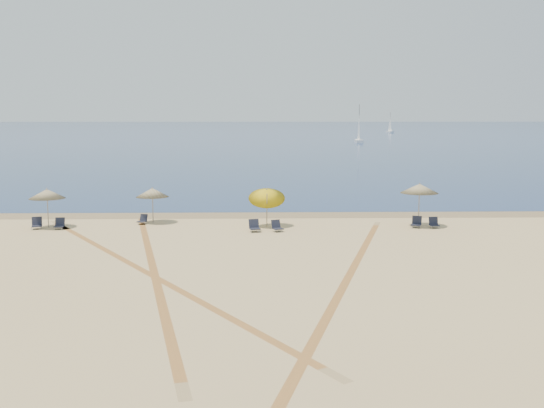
% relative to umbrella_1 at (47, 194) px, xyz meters
% --- Properties ---
extents(ground, '(160.00, 160.00, 0.00)m').
position_rel_umbrella_1_xyz_m(ground, '(13.31, -19.56, -2.01)').
color(ground, tan).
rests_on(ground, ground).
extents(ocean, '(500.00, 500.00, 0.00)m').
position_rel_umbrella_1_xyz_m(ocean, '(13.31, 205.44, -2.01)').
color(ocean, '#0C2151').
rests_on(ocean, ground).
extents(wet_sand, '(500.00, 500.00, 0.00)m').
position_rel_umbrella_1_xyz_m(wet_sand, '(13.31, 4.44, -2.01)').
color(wet_sand, olive).
rests_on(wet_sand, ground).
extents(umbrella_1, '(2.11, 2.11, 2.36)m').
position_rel_umbrella_1_xyz_m(umbrella_1, '(0.00, 0.00, 0.00)').
color(umbrella_1, gray).
rests_on(umbrella_1, ground).
extents(umbrella_2, '(2.03, 2.03, 2.22)m').
position_rel_umbrella_1_xyz_m(umbrella_2, '(5.95, 1.59, -0.14)').
color(umbrella_2, gray).
rests_on(umbrella_2, ground).
extents(umbrella_3, '(2.19, 2.21, 2.70)m').
position_rel_umbrella_1_xyz_m(umbrella_3, '(12.99, -0.03, -0.06)').
color(umbrella_3, gray).
rests_on(umbrella_3, ground).
extents(umbrella_4, '(2.26, 2.26, 2.62)m').
position_rel_umbrella_1_xyz_m(umbrella_4, '(22.12, -0.08, 0.27)').
color(umbrella_4, gray).
rests_on(umbrella_4, ground).
extents(chair_1, '(0.74, 0.80, 0.69)m').
position_rel_umbrella_1_xyz_m(chair_1, '(-0.53, -0.44, -1.71)').
color(chair_1, black).
rests_on(chair_1, ground).
extents(chair_2, '(0.58, 0.67, 0.66)m').
position_rel_umbrella_1_xyz_m(chair_2, '(0.82, -0.55, -1.72)').
color(chair_2, black).
rests_on(chair_2, ground).
extents(chair_3, '(0.67, 0.72, 0.59)m').
position_rel_umbrella_1_xyz_m(chair_3, '(5.39, 1.07, -1.75)').
color(chair_3, black).
rests_on(chair_3, ground).
extents(chair_4, '(0.72, 0.79, 0.70)m').
position_rel_umbrella_1_xyz_m(chair_4, '(12.25, -1.61, -1.71)').
color(chair_4, black).
rests_on(chair_4, ground).
extents(chair_5, '(0.75, 0.80, 0.65)m').
position_rel_umbrella_1_xyz_m(chair_5, '(13.55, -1.57, -1.73)').
color(chair_5, black).
rests_on(chair_5, ground).
extents(chair_6, '(0.76, 0.81, 0.67)m').
position_rel_umbrella_1_xyz_m(chair_6, '(21.89, -0.52, -1.72)').
color(chair_6, black).
rests_on(chair_6, ground).
extents(chair_7, '(0.54, 0.63, 0.64)m').
position_rel_umbrella_1_xyz_m(chair_7, '(22.89, -0.67, -1.73)').
color(chair_7, black).
rests_on(chair_7, ground).
extents(sailboat_0, '(1.69, 4.54, 6.59)m').
position_rel_umbrella_1_xyz_m(sailboat_0, '(56.50, 174.72, -0.02)').
color(sailboat_0, white).
rests_on(sailboat_0, ocean).
extents(sailboat_1, '(1.72, 5.75, 8.47)m').
position_rel_umbrella_1_xyz_m(sailboat_1, '(35.25, 105.83, 0.55)').
color(sailboat_1, white).
rests_on(sailboat_1, ocean).
extents(tire_tracks, '(45.86, 40.07, 0.00)m').
position_rel_umbrella_1_xyz_m(tire_tracks, '(10.24, -10.66, -2.01)').
color(tire_tracks, tan).
rests_on(tire_tracks, ground).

